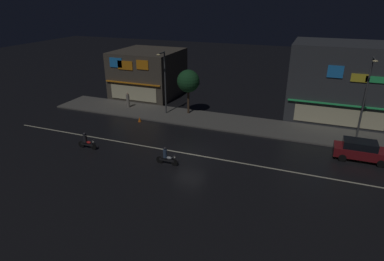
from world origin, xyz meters
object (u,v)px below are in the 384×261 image
Objects in this scene: motorcycle_lead at (86,142)px; pedestrian_on_sidewalk at (128,101)px; motorcycle_following at (166,157)px; parked_car_near_kerb at (361,150)px; streetlamp_west at (164,78)px; streetlamp_mid at (366,93)px; traffic_cone at (140,119)px.

pedestrian_on_sidewalk is at bearing -70.51° from motorcycle_lead.
motorcycle_lead is at bearing -0.49° from motorcycle_following.
parked_car_near_kerb is 23.57m from motorcycle_lead.
parked_car_near_kerb is (25.15, -4.61, -0.11)m from pedestrian_on_sidewalk.
streetlamp_mid is (20.00, -0.07, 0.36)m from streetlamp_west.
motorcycle_following is at bearing -64.05° from streetlamp_west.
motorcycle_lead is at bearing -155.08° from streetlamp_mid.
motorcycle_lead is (-2.71, -10.62, -3.68)m from streetlamp_west.
streetlamp_mid is 14.10× the size of traffic_cone.
traffic_cone is at bearing 142.12° from pedestrian_on_sidewalk.
streetlamp_mid reaches higher than parked_car_near_kerb.
streetlamp_mid is 25.48m from pedestrian_on_sidewalk.
traffic_cone is (-1.65, -3.03, -4.03)m from streetlamp_west.
parked_car_near_kerb is (19.95, -4.14, -3.44)m from streetlamp_west.
motorcycle_lead is 7.94m from motorcycle_following.
streetlamp_mid is at bearing -174.52° from pedestrian_on_sidewalk.
traffic_cone is (-6.88, 7.71, -0.36)m from motorcycle_following.
pedestrian_on_sidewalk is 0.96× the size of motorcycle_lead.
streetlamp_west is at bearing -178.43° from pedestrian_on_sidewalk.
motorcycle_lead is at bearing 109.37° from pedestrian_on_sidewalk.
motorcycle_lead is 3.45× the size of traffic_cone.
motorcycle_following is (-14.77, -10.67, -4.04)m from streetlamp_mid.
motorcycle_lead is (-22.66, -6.48, -0.24)m from parked_car_near_kerb.
parked_car_near_kerb is 7.82× the size of traffic_cone.
parked_car_near_kerb reaches higher than motorcycle_following.
pedestrian_on_sidewalk is (-5.20, 0.47, -3.33)m from streetlamp_west.
parked_car_near_kerb is at bearing -90.76° from streetlamp_mid.
streetlamp_mid is 4.08× the size of motorcycle_lead.
streetlamp_mid reaches higher than streetlamp_west.
streetlamp_west reaches higher than parked_car_near_kerb.
streetlamp_west reaches higher than motorcycle_lead.
traffic_cone is (-21.66, -2.96, -4.40)m from streetlamp_mid.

